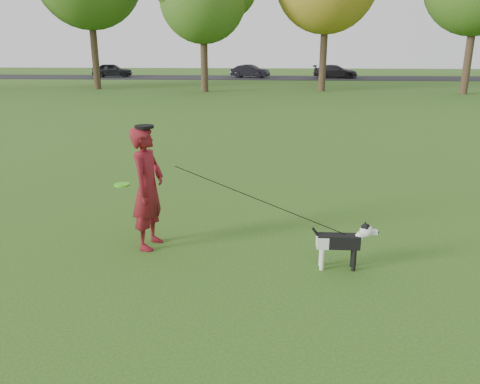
# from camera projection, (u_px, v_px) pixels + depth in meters

# --- Properties ---
(ground) EXTENTS (120.00, 120.00, 0.00)m
(ground) POSITION_uv_depth(u_px,v_px,m) (238.00, 245.00, 7.40)
(ground) COLOR #285116
(ground) RESTS_ON ground
(road) EXTENTS (120.00, 7.00, 0.02)m
(road) POSITION_uv_depth(u_px,v_px,m) (266.00, 78.00, 45.48)
(road) COLOR black
(road) RESTS_ON ground
(man) EXTENTS (0.57, 0.76, 1.90)m
(man) POSITION_uv_depth(u_px,v_px,m) (148.00, 188.00, 7.11)
(man) COLOR maroon
(man) RESTS_ON ground
(dog) EXTENTS (0.93, 0.19, 0.71)m
(dog) POSITION_uv_depth(u_px,v_px,m) (344.00, 240.00, 6.51)
(dog) COLOR black
(dog) RESTS_ON ground
(car_left) EXTENTS (4.05, 2.16, 1.31)m
(car_left) POSITION_uv_depth(u_px,v_px,m) (112.00, 70.00, 46.20)
(car_left) COLOR black
(car_left) RESTS_ON road
(car_mid) EXTENTS (3.94, 2.37, 1.23)m
(car_mid) POSITION_uv_depth(u_px,v_px,m) (250.00, 71.00, 45.38)
(car_mid) COLOR black
(car_mid) RESTS_ON road
(car_right) EXTENTS (4.44, 2.41, 1.22)m
(car_right) POSITION_uv_depth(u_px,v_px,m) (335.00, 71.00, 44.89)
(car_right) COLOR black
(car_right) RESTS_ON road
(man_held_items) EXTENTS (3.52, 0.74, 1.44)m
(man_held_items) POSITION_uv_depth(u_px,v_px,m) (261.00, 201.00, 6.70)
(man_held_items) COLOR #4DDC1B
(man_held_items) RESTS_ON ground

